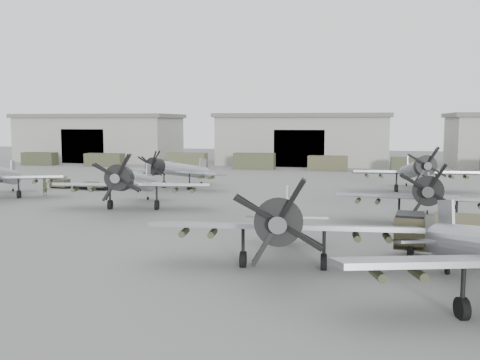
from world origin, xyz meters
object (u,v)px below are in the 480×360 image
object	(u,v)px
aircraft_near_1	(283,221)
fuel_tanker	(459,234)
aircraft_mid_1	(133,181)
ground_crew	(45,187)
aircraft_mid_2	(428,194)
aircraft_far_0	(176,170)
aircraft_far_1	(417,169)
tug_trailer	(72,184)

from	to	relation	value
aircraft_near_1	fuel_tanker	bearing A→B (deg)	16.06
aircraft_mid_1	ground_crew	size ratio (longest dim) A/B	7.69
aircraft_mid_2	aircraft_near_1	bearing A→B (deg)	-115.83
aircraft_mid_1	aircraft_far_0	distance (m)	14.12
fuel_tanker	ground_crew	size ratio (longest dim) A/B	4.02
aircraft_mid_2	aircraft_far_0	distance (m)	29.18
aircraft_near_1	aircraft_far_1	distance (m)	33.18
aircraft_near_1	aircraft_far_1	world-z (taller)	aircraft_near_1
aircraft_far_0	fuel_tanker	distance (m)	35.66
tug_trailer	ground_crew	distance (m)	5.57
aircraft_mid_2	tug_trailer	bearing A→B (deg)	165.44
aircraft_mid_2	tug_trailer	size ratio (longest dim) A/B	1.81
aircraft_near_1	fuel_tanker	world-z (taller)	aircraft_near_1
aircraft_far_1	tug_trailer	world-z (taller)	aircraft_far_1
aircraft_near_1	tug_trailer	distance (m)	38.09
aircraft_mid_1	fuel_tanker	world-z (taller)	aircraft_mid_1
aircraft_mid_2	ground_crew	distance (m)	36.00
aircraft_mid_1	tug_trailer	bearing A→B (deg)	127.03
aircraft_far_0	tug_trailer	size ratio (longest dim) A/B	1.65
aircraft_near_1	aircraft_far_0	world-z (taller)	aircraft_near_1
aircraft_mid_1	fuel_tanker	distance (m)	26.21
aircraft_near_1	fuel_tanker	size ratio (longest dim) A/B	1.94
aircraft_far_1	aircraft_near_1	bearing A→B (deg)	-111.75
aircraft_mid_2	aircraft_far_1	xyz separation A→B (m)	(1.22, 18.93, 0.10)
ground_crew	aircraft_far_0	bearing A→B (deg)	-39.85
aircraft_mid_1	aircraft_far_0	xyz separation A→B (m)	(-1.14, 14.07, -0.27)
aircraft_far_0	aircraft_near_1	bearing A→B (deg)	-43.52
aircraft_near_1	ground_crew	world-z (taller)	aircraft_near_1
ground_crew	aircraft_far_1	bearing A→B (deg)	-60.02
aircraft_mid_1	aircraft_mid_2	bearing A→B (deg)	-15.42
aircraft_mid_1	aircraft_near_1	bearing A→B (deg)	-55.68
aircraft_mid_2	ground_crew	xyz separation A→B (m)	(-34.95, 8.51, -1.43)
tug_trailer	aircraft_mid_1	bearing A→B (deg)	-35.51
aircraft_mid_1	aircraft_mid_2	xyz separation A→B (m)	(22.95, -2.40, -0.09)
aircraft_far_0	ground_crew	world-z (taller)	aircraft_far_0
aircraft_mid_2	tug_trailer	world-z (taller)	aircraft_mid_2
aircraft_near_1	aircraft_mid_1	world-z (taller)	aircraft_near_1
aircraft_mid_1	aircraft_far_1	size ratio (longest dim) A/B	1.00
fuel_tanker	tug_trailer	world-z (taller)	fuel_tanker
aircraft_mid_1	aircraft_far_1	distance (m)	29.28
aircraft_mid_2	ground_crew	bearing A→B (deg)	173.50
aircraft_near_1	fuel_tanker	distance (m)	9.45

